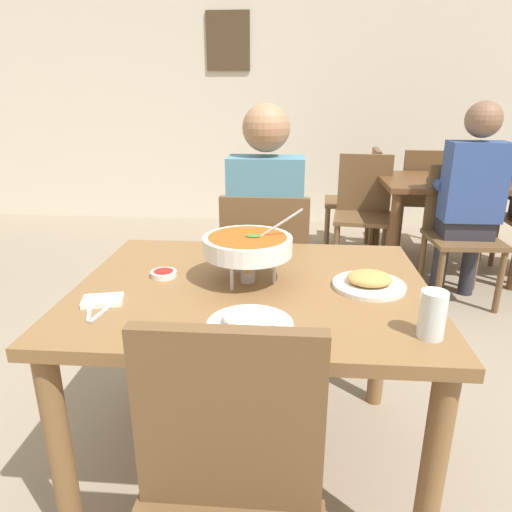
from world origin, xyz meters
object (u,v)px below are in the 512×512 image
(diner_main, at_px, (266,222))
(sauce_dish, at_px, (164,274))
(chair_bg_middle, at_px, (460,225))
(chair_bg_right, at_px, (363,206))
(dining_table_far, at_px, (446,196))
(rice_plate, at_px, (250,321))
(drink_glass, at_px, (432,317))
(chair_diner_main, at_px, (265,268))
(patron_bg_middle, at_px, (470,192))
(dining_table_main, at_px, (253,313))
(chair_bg_corner, at_px, (361,194))
(chair_bg_window, at_px, (423,194))
(appetizer_plate, at_px, (369,282))
(curry_bowl, at_px, (248,246))

(diner_main, xyz_separation_m, sauce_dish, (-0.32, -0.74, 0.00))
(diner_main, xyz_separation_m, chair_bg_middle, (1.26, 0.89, -0.24))
(diner_main, relative_size, chair_bg_right, 1.46)
(chair_bg_right, bearing_deg, chair_bg_middle, -41.92)
(dining_table_far, distance_m, chair_bg_middle, 0.48)
(rice_plate, xyz_separation_m, drink_glass, (0.48, -0.01, 0.04))
(chair_diner_main, height_order, patron_bg_middle, patron_bg_middle)
(sauce_dish, bearing_deg, dining_table_far, 52.42)
(dining_table_main, relative_size, chair_bg_right, 1.31)
(dining_table_far, height_order, patron_bg_middle, patron_bg_middle)
(dining_table_far, xyz_separation_m, chair_bg_corner, (-0.56, 0.51, -0.10))
(diner_main, height_order, rice_plate, diner_main)
(drink_glass, height_order, chair_bg_window, chair_bg_window)
(chair_bg_right, xyz_separation_m, chair_bg_corner, (0.04, 0.46, 0.00))
(appetizer_plate, distance_m, patron_bg_middle, 1.84)
(chair_bg_corner, bearing_deg, appetizer_plate, -97.46)
(rice_plate, relative_size, dining_table_far, 0.24)
(chair_bg_window, height_order, patron_bg_middle, patron_bg_middle)
(curry_bowl, relative_size, patron_bg_middle, 0.25)
(dining_table_far, distance_m, chair_bg_right, 0.62)
(dining_table_far, relative_size, patron_bg_middle, 0.76)
(chair_bg_window, bearing_deg, chair_bg_right, -139.35)
(chair_diner_main, xyz_separation_m, diner_main, (0.00, 0.03, 0.24))
(rice_plate, bearing_deg, appetizer_plate, 40.16)
(diner_main, xyz_separation_m, patron_bg_middle, (1.27, 0.83, 0.00))
(dining_table_main, height_order, chair_bg_window, chair_bg_window)
(chair_bg_middle, bearing_deg, chair_bg_corner, 118.32)
(curry_bowl, xyz_separation_m, chair_bg_middle, (1.28, 1.65, -0.36))
(chair_bg_right, height_order, chair_bg_window, same)
(diner_main, bearing_deg, chair_bg_corner, 68.57)
(appetizer_plate, height_order, dining_table_far, appetizer_plate)
(dining_table_far, height_order, chair_bg_window, chair_bg_window)
(chair_diner_main, relative_size, rice_plate, 3.75)
(chair_bg_right, bearing_deg, appetizer_plate, -97.88)
(rice_plate, relative_size, chair_bg_corner, 0.27)
(chair_diner_main, xyz_separation_m, curry_bowl, (-0.02, -0.72, 0.36))
(appetizer_plate, xyz_separation_m, chair_bg_window, (0.89, 2.69, -0.25))
(patron_bg_middle, bearing_deg, chair_diner_main, -145.76)
(appetizer_plate, bearing_deg, drink_glass, -71.04)
(sauce_dish, relative_size, chair_bg_middle, 0.10)
(dining_table_far, bearing_deg, rice_plate, -117.55)
(patron_bg_middle, bearing_deg, rice_plate, -123.10)
(dining_table_main, xyz_separation_m, chair_bg_middle, (1.26, 1.68, -0.12))
(drink_glass, bearing_deg, chair_bg_middle, 69.07)
(dining_table_main, relative_size, sauce_dish, 13.07)
(dining_table_main, xyz_separation_m, rice_plate, (0.02, -0.31, 0.13))
(appetizer_plate, relative_size, chair_bg_corner, 0.27)
(rice_plate, distance_m, drink_glass, 0.48)
(curry_bowl, bearing_deg, chair_bg_middle, 52.22)
(curry_bowl, bearing_deg, dining_table_main, -55.37)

